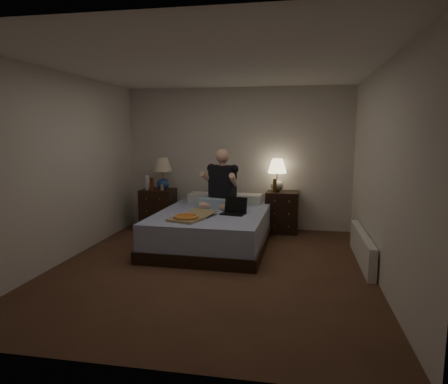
% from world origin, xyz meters
% --- Properties ---
extents(floor, '(4.00, 4.50, 0.00)m').
position_xyz_m(floor, '(0.00, 0.00, 0.00)').
color(floor, brown).
rests_on(floor, ground).
extents(ceiling, '(4.00, 4.50, 0.00)m').
position_xyz_m(ceiling, '(0.00, 0.00, 2.50)').
color(ceiling, white).
rests_on(ceiling, ground).
extents(wall_back, '(4.00, 0.00, 2.50)m').
position_xyz_m(wall_back, '(0.00, 2.25, 1.25)').
color(wall_back, silver).
rests_on(wall_back, ground).
extents(wall_front, '(4.00, 0.00, 2.50)m').
position_xyz_m(wall_front, '(0.00, -2.25, 1.25)').
color(wall_front, silver).
rests_on(wall_front, ground).
extents(wall_left, '(0.00, 4.50, 2.50)m').
position_xyz_m(wall_left, '(-2.00, 0.00, 1.25)').
color(wall_left, silver).
rests_on(wall_left, ground).
extents(wall_right, '(0.00, 4.50, 2.50)m').
position_xyz_m(wall_right, '(2.00, 0.00, 1.25)').
color(wall_right, silver).
rests_on(wall_right, ground).
extents(bed, '(1.65, 2.17, 0.53)m').
position_xyz_m(bed, '(-0.20, 0.98, 0.26)').
color(bed, '#5F70BE').
rests_on(bed, floor).
extents(nightstand_left, '(0.56, 0.51, 0.72)m').
position_xyz_m(nightstand_left, '(-1.36, 1.83, 0.36)').
color(nightstand_left, black).
rests_on(nightstand_left, floor).
extents(nightstand_right, '(0.56, 0.51, 0.71)m').
position_xyz_m(nightstand_right, '(0.81, 2.05, 0.36)').
color(nightstand_right, black).
rests_on(nightstand_right, floor).
extents(lamp_left, '(0.38, 0.38, 0.56)m').
position_xyz_m(lamp_left, '(-1.27, 1.87, 1.00)').
color(lamp_left, navy).
rests_on(lamp_left, nightstand_left).
extents(lamp_right, '(0.38, 0.38, 0.56)m').
position_xyz_m(lamp_right, '(0.72, 2.05, 0.99)').
color(lamp_right, gray).
rests_on(lamp_right, nightstand_right).
extents(water_bottle, '(0.07, 0.07, 0.25)m').
position_xyz_m(water_bottle, '(-1.52, 1.75, 0.85)').
color(water_bottle, white).
rests_on(water_bottle, nightstand_left).
extents(soda_can, '(0.07, 0.07, 0.10)m').
position_xyz_m(soda_can, '(-1.25, 1.74, 0.77)').
color(soda_can, '#AAAAA5').
rests_on(soda_can, nightstand_left).
extents(beer_bottle_left, '(0.06, 0.06, 0.23)m').
position_xyz_m(beer_bottle_left, '(-1.39, 1.64, 0.84)').
color(beer_bottle_left, '#61220D').
rests_on(beer_bottle_left, nightstand_left).
extents(beer_bottle_right, '(0.06, 0.06, 0.23)m').
position_xyz_m(beer_bottle_right, '(0.69, 1.94, 0.83)').
color(beer_bottle_right, '#55310C').
rests_on(beer_bottle_right, nightstand_right).
extents(person, '(0.77, 0.68, 0.93)m').
position_xyz_m(person, '(-0.13, 1.34, 0.99)').
color(person, black).
rests_on(person, bed).
extents(laptop, '(0.39, 0.34, 0.24)m').
position_xyz_m(laptop, '(0.15, 0.85, 0.65)').
color(laptop, black).
rests_on(laptop, bed).
extents(pizza_box, '(0.60, 0.84, 0.08)m').
position_xyz_m(pizza_box, '(-0.42, 0.34, 0.57)').
color(pizza_box, tan).
rests_on(pizza_box, bed).
extents(radiator, '(0.10, 1.60, 0.40)m').
position_xyz_m(radiator, '(1.93, 0.59, 0.20)').
color(radiator, silver).
rests_on(radiator, floor).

